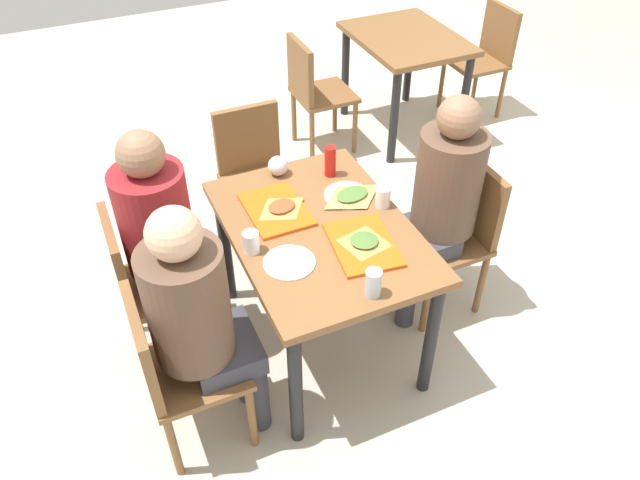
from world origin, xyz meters
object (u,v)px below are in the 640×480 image
Objects in this scene: chair_left_end at (255,169)px; paper_plate_center at (347,195)px; pizza_slice_b at (364,241)px; background_table at (406,53)px; condiment_bottle at (330,161)px; background_chair_far at (486,53)px; tray_red_near at (276,209)px; plastic_cup_b at (251,242)px; person_far_side at (440,195)px; pizza_slice_a at (282,207)px; paper_plate_near_edge at (289,263)px; person_in_red at (166,231)px; foil_bundle at (278,166)px; person_in_brown_jacket at (199,314)px; tray_red_far at (363,245)px; chair_near_right at (173,365)px; chair_far_side at (457,227)px; main_table at (320,245)px; plastic_cup_a at (383,197)px; pizza_slice_c at (352,195)px; soda_can at (373,283)px; chair_near_left at (145,279)px; background_chair_near at (313,88)px.

chair_left_end is 3.83× the size of paper_plate_center.
background_table is (-1.91, 1.33, -0.15)m from pizza_slice_b.
background_chair_far is at bearing 124.64° from condiment_bottle.
tray_red_near is 0.30m from plastic_cup_b.
background_chair_far is (-1.52, 2.32, -0.27)m from tray_red_near.
chair_left_end is 1.15m from person_far_side.
tray_red_near is 0.03m from pizza_slice_a.
background_table is (-1.88, 1.66, -0.13)m from paper_plate_near_edge.
person_in_red reaches higher than foil_bundle.
person_in_brown_jacket is at bearing -48.99° from pizza_slice_a.
person_in_brown_jacket reaches higher than tray_red_far.
pizza_slice_a is at bearing 124.41° from chair_near_right.
pizza_slice_b is at bearing 12.13° from foil_bundle.
chair_left_end is 3.83× the size of paper_plate_near_edge.
foil_bundle is at bearing 156.91° from tray_red_near.
chair_left_end reaches higher than paper_plate_center.
plastic_cup_b is (0.19, -0.55, 0.05)m from paper_plate_center.
condiment_bottle is at bearing 125.14° from plastic_cup_b.
chair_far_side reaches higher than paper_plate_near_edge.
person_in_brown_jacket is at bearing -54.74° from background_chair_far.
chair_far_side is 1.15m from plastic_cup_b.
person_in_red is (-0.27, -0.63, 0.09)m from main_table.
pizza_slice_c is at bearing -136.65° from plastic_cup_a.
background_chair_far is at bearing 137.94° from person_far_side.
chair_near_right is 1.00× the size of chair_far_side.
soda_can reaches higher than tray_red_near.
background_table is (-1.72, 1.45, -0.02)m from main_table.
background_chair_far is (-1.44, 2.82, -0.25)m from person_in_red.
condiment_bottle is at bearing -160.44° from plastic_cup_a.
background_chair_far is at bearing 128.12° from paper_plate_near_edge.
foil_bundle reaches higher than tray_red_far.
chair_near_left is 1.03m from paper_plate_center.
plastic_cup_a is 0.58m from soda_can.
tray_red_far is 0.44m from pizza_slice_a.
person_in_brown_jacket is at bearing -66.60° from main_table.
condiment_bottle is (-0.08, 0.99, 0.34)m from chair_near_left.
chair_far_side is at bearing 86.45° from plastic_cup_a.
background_table is at bearing 154.60° from person_far_side.
plastic_cup_a is 0.12× the size of background_chair_near.
paper_plate_center reaches higher than main_table.
background_table is at bearing 139.84° from main_table.
paper_plate_center is 1.38× the size of condiment_bottle.
person_in_brown_jacket is 5.70× the size of paper_plate_near_edge.
main_table is 4.99× the size of paper_plate_near_edge.
pizza_slice_a is (0.75, -0.11, 0.29)m from chair_left_end.
person_far_side is at bearing 90.00° from main_table.
chair_near_right is (0.55, 0.00, 0.00)m from chair_near_left.
pizza_slice_b is 2.82m from background_chair_far.
tray_red_far reaches higher than main_table.
paper_plate_near_edge is at bearing -39.44° from condiment_bottle.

